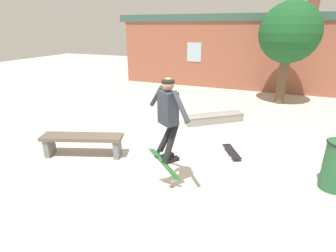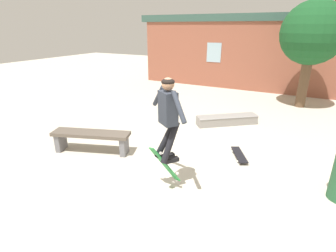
{
  "view_description": "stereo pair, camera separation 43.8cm",
  "coord_description": "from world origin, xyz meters",
  "px_view_note": "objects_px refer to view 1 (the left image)",
  "views": [
    {
      "loc": [
        1.89,
        -3.82,
        2.84
      ],
      "look_at": [
        0.3,
        0.05,
        1.24
      ],
      "focal_mm": 28.0,
      "sensor_mm": 36.0,
      "label": 1
    },
    {
      "loc": [
        2.28,
        -3.63,
        2.84
      ],
      "look_at": [
        0.3,
        0.05,
        1.24
      ],
      "focal_mm": 28.0,
      "sensor_mm": 36.0,
      "label": 2
    }
  ],
  "objects_px": {
    "skate_ledge": "(214,118)",
    "skater": "(168,113)",
    "tree_right": "(289,34)",
    "skateboard_resting": "(232,151)",
    "park_bench": "(82,141)",
    "skateboard_flipping": "(165,164)"
  },
  "relations": [
    {
      "from": "tree_right",
      "to": "skater",
      "type": "distance_m",
      "value": 7.39
    },
    {
      "from": "skate_ledge",
      "to": "skateboard_flipping",
      "type": "distance_m",
      "value": 3.91
    },
    {
      "from": "tree_right",
      "to": "skate_ledge",
      "type": "bearing_deg",
      "value": -120.16
    },
    {
      "from": "tree_right",
      "to": "park_bench",
      "type": "xyz_separation_m",
      "value": [
        -4.17,
        -6.6,
        -2.22
      ]
    },
    {
      "from": "park_bench",
      "to": "skateboard_flipping",
      "type": "xyz_separation_m",
      "value": [
        2.27,
        -0.5,
        0.13
      ]
    },
    {
      "from": "park_bench",
      "to": "skater",
      "type": "relative_size",
      "value": 1.26
    },
    {
      "from": "park_bench",
      "to": "skater",
      "type": "distance_m",
      "value": 2.61
    },
    {
      "from": "tree_right",
      "to": "skateboard_flipping",
      "type": "bearing_deg",
      "value": -104.97
    },
    {
      "from": "tree_right",
      "to": "skater",
      "type": "height_order",
      "value": "tree_right"
    },
    {
      "from": "skater",
      "to": "skateboard_flipping",
      "type": "bearing_deg",
      "value": 157.69
    },
    {
      "from": "park_bench",
      "to": "skate_ledge",
      "type": "xyz_separation_m",
      "value": [
        2.3,
        3.39,
        -0.23
      ]
    },
    {
      "from": "tree_right",
      "to": "skateboard_resting",
      "type": "xyz_separation_m",
      "value": [
        -0.98,
        -5.21,
        -2.52
      ]
    },
    {
      "from": "tree_right",
      "to": "skate_ledge",
      "type": "relative_size",
      "value": 2.19
    },
    {
      "from": "tree_right",
      "to": "skater",
      "type": "relative_size",
      "value": 2.5
    },
    {
      "from": "skate_ledge",
      "to": "skater",
      "type": "bearing_deg",
      "value": -128.95
    },
    {
      "from": "skateboard_flipping",
      "to": "skateboard_resting",
      "type": "bearing_deg",
      "value": 34.16
    },
    {
      "from": "tree_right",
      "to": "skateboard_resting",
      "type": "height_order",
      "value": "tree_right"
    },
    {
      "from": "park_bench",
      "to": "tree_right",
      "type": "bearing_deg",
      "value": 37.98
    },
    {
      "from": "skater",
      "to": "skateboard_flipping",
      "type": "height_order",
      "value": "skater"
    },
    {
      "from": "skate_ledge",
      "to": "skateboard_flipping",
      "type": "relative_size",
      "value": 2.31
    },
    {
      "from": "skate_ledge",
      "to": "skater",
      "type": "height_order",
      "value": "skater"
    },
    {
      "from": "tree_right",
      "to": "park_bench",
      "type": "bearing_deg",
      "value": -122.28
    }
  ]
}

